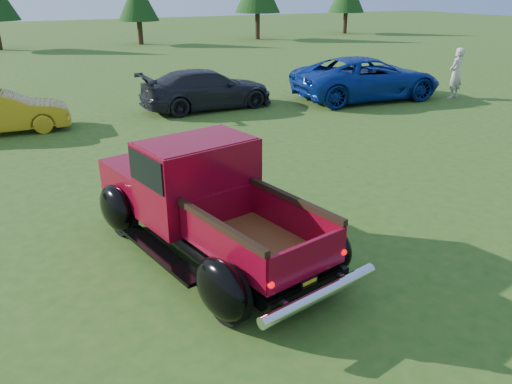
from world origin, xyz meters
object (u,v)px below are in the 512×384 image
show_car_blue (367,78)px  spectator (456,73)px  pickup_truck (198,197)px  show_car_yellow (1,112)px  show_car_grey (207,89)px

show_car_blue → spectator: bearing=-108.0°
pickup_truck → show_car_blue: bearing=27.7°
show_car_yellow → pickup_truck: bearing=-160.3°
show_car_yellow → show_car_grey: size_ratio=0.80×
pickup_truck → show_car_blue: (9.45, 7.68, -0.08)m
pickup_truck → show_car_yellow: bearing=94.9°
show_car_yellow → show_car_grey: (6.27, 0.21, 0.06)m
pickup_truck → spectator: spectator is taller
pickup_truck → show_car_blue: pickup_truck is taller
show_car_yellow → spectator: 15.19m
pickup_truck → show_car_blue: size_ratio=0.91×
spectator → show_car_blue: bearing=-42.4°
pickup_truck → show_car_grey: size_ratio=1.11×
spectator → show_car_yellow: bearing=-27.6°
pickup_truck → spectator: (12.45, 6.35, 0.07)m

